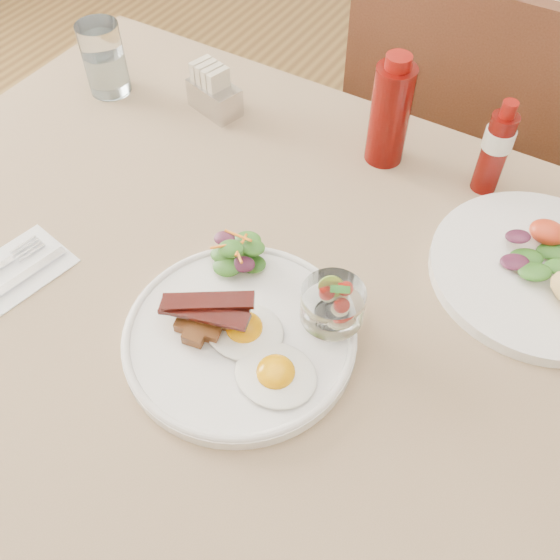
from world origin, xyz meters
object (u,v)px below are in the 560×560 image
at_px(chair_far, 453,155).
at_px(sugar_caddy, 213,92).
at_px(ketchup_bottle, 390,113).
at_px(main_plate, 240,337).
at_px(water_glass, 105,63).
at_px(hot_sauce_bottle, 496,149).
at_px(table, 297,347).
at_px(fruit_cup, 333,304).
at_px(second_plate, 556,277).

relative_size(chair_far, sugar_caddy, 9.55).
height_order(ketchup_bottle, sugar_caddy, ketchup_bottle).
bearing_deg(main_plate, water_glass, 146.35).
height_order(main_plate, ketchup_bottle, ketchup_bottle).
height_order(chair_far, water_glass, chair_far).
distance_m(hot_sauce_bottle, water_glass, 0.64).
xyz_separation_m(table, sugar_caddy, (-0.33, 0.28, 0.12)).
bearing_deg(fruit_cup, water_glass, 156.01).
distance_m(second_plate, sugar_caddy, 0.59).
distance_m(hot_sauce_bottle, sugar_caddy, 0.45).
height_order(ketchup_bottle, water_glass, ketchup_bottle).
distance_m(main_plate, ketchup_bottle, 0.40).
bearing_deg(table, ketchup_bottle, 96.01).
relative_size(table, second_plate, 4.52).
distance_m(main_plate, hot_sauce_bottle, 0.45).
relative_size(fruit_cup, water_glass, 0.64).
xyz_separation_m(main_plate, second_plate, (0.30, 0.28, 0.01)).
distance_m(table, hot_sauce_bottle, 0.39).
bearing_deg(second_plate, water_glass, 177.18).
relative_size(second_plate, hot_sauce_bottle, 1.99).
relative_size(table, hot_sauce_bottle, 8.99).
relative_size(chair_far, second_plate, 3.16).
height_order(second_plate, ketchup_bottle, ketchup_bottle).
bearing_deg(second_plate, fruit_cup, -134.78).
xyz_separation_m(second_plate, hot_sauce_bottle, (-0.14, 0.13, 0.05)).
bearing_deg(chair_far, sugar_caddy, -130.70).
bearing_deg(second_plate, sugar_caddy, 171.83).
bearing_deg(water_glass, fruit_cup, -23.99).
xyz_separation_m(ketchup_bottle, hot_sauce_bottle, (0.16, 0.02, -0.01)).
distance_m(main_plate, water_glass, 0.57).
bearing_deg(main_plate, ketchup_bottle, 89.64).
bearing_deg(ketchup_bottle, fruit_cup, -75.70).
bearing_deg(ketchup_bottle, hot_sauce_bottle, 5.53).
distance_m(second_plate, ketchup_bottle, 0.32).
height_order(main_plate, second_plate, second_plate).
height_order(chair_far, hot_sauce_bottle, chair_far).
bearing_deg(water_glass, sugar_caddy, 14.01).
bearing_deg(main_plate, fruit_cup, 37.30).
bearing_deg(ketchup_bottle, table, -83.99).
height_order(main_plate, water_glass, water_glass).
distance_m(sugar_caddy, water_glass, 0.19).
bearing_deg(table, main_plate, -114.76).
bearing_deg(ketchup_bottle, sugar_caddy, -173.21).
distance_m(table, main_plate, 0.13).
xyz_separation_m(main_plate, water_glass, (-0.48, 0.32, 0.04)).
relative_size(chair_far, ketchup_bottle, 5.37).
height_order(chair_far, fruit_cup, chair_far).
xyz_separation_m(chair_far, sugar_caddy, (-0.33, -0.38, 0.26)).
xyz_separation_m(fruit_cup, water_glass, (-0.56, 0.25, -0.01)).
xyz_separation_m(fruit_cup, second_plate, (0.21, 0.21, -0.04)).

